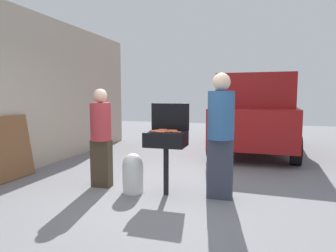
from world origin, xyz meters
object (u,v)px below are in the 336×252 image
Objects in this scene: hot_dog_3 at (173,130)px; person_left at (101,134)px; hot_dog_8 at (172,132)px; hot_dog_1 at (172,131)px; hot_dog_9 at (173,131)px; hot_dog_5 at (177,132)px; hot_dog_12 at (157,131)px; person_right at (221,131)px; hot_dog_10 at (161,132)px; hot_dog_13 at (155,131)px; bbq_grill at (166,141)px; hot_dog_2 at (160,131)px; hot_dog_4 at (155,132)px; propane_tank at (133,172)px; hot_dog_6 at (164,130)px; parked_minivan at (257,113)px; leaning_board at (12,148)px; hot_dog_7 at (165,132)px; hot_dog_0 at (163,131)px; hot_dog_11 at (163,130)px.

hot_dog_3 is 1.23m from person_left.
hot_dog_3 is at bearing 99.69° from hot_dog_8.
hot_dog_9 is (0.01, 0.03, 0.00)m from hot_dog_1.
hot_dog_5 is 1.00× the size of hot_dog_12.
hot_dog_12 is 0.07× the size of person_right.
hot_dog_13 is at bearing 140.42° from hot_dog_10.
hot_dog_2 reaches higher than bbq_grill.
hot_dog_2 is at bearing -178.73° from hot_dog_9.
hot_dog_4 is at bearing -148.24° from hot_dog_9.
propane_tank is at bearing -23.22° from person_left.
hot_dog_1 is 1.00× the size of hot_dog_5.
hot_dog_6 and hot_dog_12 have the same top height.
hot_dog_10 is at bearing 75.32° from parked_minivan.
bbq_grill is at bearing 156.46° from hot_dog_8.
hot_dog_5 is at bearing -3.19° from hot_dog_12.
bbq_grill is at bearing -3.69° from person_right.
hot_dog_3 and hot_dog_12 have the same top height.
hot_dog_10 is at bearing -85.69° from hot_dog_6.
hot_dog_12 is 0.11× the size of leaning_board.
hot_dog_1 is 0.25m from hot_dog_4.
bbq_grill is 1.56× the size of propane_tank.
hot_dog_10 is (0.02, -0.24, 0.00)m from hot_dog_6.
hot_dog_1 is 0.13m from hot_dog_7.
hot_dog_13 is (-0.04, 0.04, 0.00)m from hot_dog_12.
hot_dog_12 is at bearing -4.38° from propane_tank.
hot_dog_0 is 0.16m from hot_dog_8.
hot_dog_0 is at bearing -140.48° from hot_dog_3.
hot_dog_7 is 0.03× the size of parked_minivan.
hot_dog_1 is 0.26m from hot_dog_13.
hot_dog_11 is 1.00× the size of hot_dog_13.
person_left is (-1.01, 0.21, -0.10)m from hot_dog_4.
hot_dog_3 and hot_dog_11 have the same top height.
person_left is (-1.09, 0.01, -0.10)m from hot_dog_6.
person_right is (0.86, -0.00, 0.01)m from hot_dog_6.
hot_dog_1 is 4.36m from parked_minivan.
leaning_board is (-2.87, 0.18, -0.40)m from hot_dog_10.
hot_dog_12 is at bearing -158.28° from hot_dog_1.
hot_dog_7 reaches higher than bbq_grill.
person_left is at bearing 173.50° from hot_dog_8.
hot_dog_5 is 1.00× the size of hot_dog_13.
hot_dog_4 is 1.00× the size of hot_dog_5.
hot_dog_7 is at bearing 4.51° from person_right.
hot_dog_9 is 1.26m from person_left.
parked_minivan is at bearing 71.12° from hot_dog_13.
hot_dog_7 is at bearing -19.70° from person_left.
hot_dog_5 is at bearing -18.10° from person_left.
hot_dog_13 is at bearing -123.08° from hot_dog_2.
parked_minivan is at bearing 71.80° from hot_dog_12.
leaning_board reaches higher than hot_dog_6.
hot_dog_5 is 3.12m from leaning_board.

